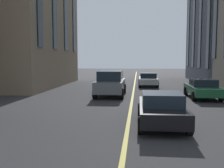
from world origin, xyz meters
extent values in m
cube|color=#D8C64C|center=(20.00, 0.00, 0.00)|extent=(80.00, 0.16, 0.01)
cube|color=#1E6038|center=(19.26, -4.90, 0.59)|extent=(4.40, 1.80, 0.55)
cube|color=#19232D|center=(19.04, -4.90, 1.12)|extent=(1.85, 1.58, 0.50)
cylinder|color=black|center=(20.71, -4.04, 0.32)|extent=(0.64, 0.22, 0.64)
cylinder|color=black|center=(20.71, -5.76, 0.32)|extent=(0.64, 0.22, 0.64)
cylinder|color=black|center=(17.81, -4.04, 0.32)|extent=(0.64, 0.22, 0.64)
cylinder|color=black|center=(17.81, -5.76, 0.32)|extent=(0.64, 0.22, 0.64)
cube|color=black|center=(11.34, -1.37, 0.59)|extent=(4.40, 1.80, 0.55)
cube|color=#19232D|center=(11.12, -1.37, 1.12)|extent=(1.85, 1.58, 0.50)
cylinder|color=black|center=(12.80, -0.51, 0.32)|extent=(0.64, 0.22, 0.64)
cylinder|color=black|center=(12.80, -2.24, 0.32)|extent=(0.64, 0.22, 0.64)
cylinder|color=black|center=(9.89, -0.51, 0.32)|extent=(0.64, 0.22, 0.64)
cylinder|color=black|center=(9.89, -2.24, 0.32)|extent=(0.64, 0.22, 0.64)
cube|color=#B7BABF|center=(27.26, -1.41, 0.59)|extent=(4.40, 1.80, 0.55)
cube|color=#19232D|center=(27.04, -1.41, 1.12)|extent=(1.85, 1.58, 0.50)
cylinder|color=black|center=(28.71, -0.54, 0.32)|extent=(0.64, 0.22, 0.64)
cylinder|color=black|center=(28.71, -2.27, 0.32)|extent=(0.64, 0.22, 0.64)
cylinder|color=black|center=(25.81, -0.54, 0.32)|extent=(0.64, 0.22, 0.64)
cylinder|color=black|center=(25.81, -2.27, 0.32)|extent=(0.64, 0.22, 0.64)
cube|color=slate|center=(19.74, 1.66, 0.78)|extent=(4.70, 1.95, 0.80)
cube|color=#19232D|center=(19.74, 1.66, 1.53)|extent=(2.59, 1.72, 0.70)
cylinder|color=black|center=(18.19, 0.72, 0.38)|extent=(0.76, 0.27, 0.76)
cylinder|color=black|center=(18.19, 2.59, 0.38)|extent=(0.76, 0.27, 0.76)
cylinder|color=black|center=(21.29, 0.72, 0.38)|extent=(0.76, 0.27, 0.76)
cylinder|color=black|center=(21.29, 2.59, 0.38)|extent=(0.76, 0.27, 0.76)
cube|color=#19232D|center=(28.14, -7.45, 6.52)|extent=(1.10, 0.10, 9.54)
cube|color=#19232D|center=(31.70, -7.45, 6.52)|extent=(1.10, 0.10, 9.54)
cube|color=#19232D|center=(35.26, -7.45, 6.52)|extent=(1.10, 0.10, 9.54)
cube|color=#19232D|center=(38.83, -7.45, 6.52)|extent=(1.10, 0.10, 9.54)
camera|label=1|loc=(0.57, -0.40, 2.70)|focal=41.55mm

